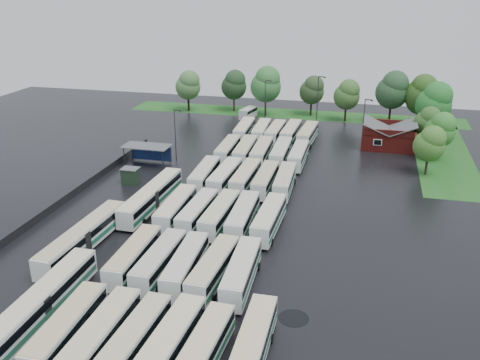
# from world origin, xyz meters

# --- Properties ---
(ground) EXTENTS (160.00, 160.00, 0.00)m
(ground) POSITION_xyz_m (0.00, 0.00, 0.00)
(ground) COLOR black
(ground) RESTS_ON ground
(brick_building) EXTENTS (10.07, 8.60, 5.39)m
(brick_building) POSITION_xyz_m (24.00, 42.77, 1.87)
(brick_building) COLOR maroon
(brick_building) RESTS_ON ground
(wash_shed) EXTENTS (8.20, 4.20, 3.58)m
(wash_shed) POSITION_xyz_m (-17.20, 22.02, 2.99)
(wash_shed) COLOR #2D2D30
(wash_shed) RESTS_ON ground
(utility_hut) EXTENTS (2.70, 2.20, 2.62)m
(utility_hut) POSITION_xyz_m (-16.20, 12.60, 1.32)
(utility_hut) COLOR black
(utility_hut) RESTS_ON ground
(grass_strip_north) EXTENTS (80.00, 10.00, 0.01)m
(grass_strip_north) POSITION_xyz_m (2.00, 64.80, 0.01)
(grass_strip_north) COLOR #1E5A1B
(grass_strip_north) RESTS_ON ground
(grass_strip_east) EXTENTS (10.00, 50.00, 0.01)m
(grass_strip_east) POSITION_xyz_m (34.00, 42.80, 0.01)
(grass_strip_east) COLOR #1E5A1B
(grass_strip_east) RESTS_ON ground
(west_fence) EXTENTS (0.10, 50.00, 1.20)m
(west_fence) POSITION_xyz_m (-22.20, 8.00, 0.60)
(west_fence) COLOR #2D2D30
(west_fence) RESTS_ON ground
(bus_r0c0) EXTENTS (2.84, 11.61, 3.21)m
(bus_r0c0) POSITION_xyz_m (-4.46, -26.00, 1.77)
(bus_r0c0) COLOR silver
(bus_r0c0) RESTS_ON ground
(bus_r0c1) EXTENTS (2.54, 11.70, 3.25)m
(bus_r0c1) POSITION_xyz_m (-1.04, -26.18, 1.79)
(bus_r0c1) COLOR silver
(bus_r0c1) RESTS_ON ground
(bus_r0c2) EXTENTS (2.76, 11.16, 3.08)m
(bus_r0c2) POSITION_xyz_m (1.98, -25.85, 1.70)
(bus_r0c2) COLOR silver
(bus_r0c2) RESTS_ON ground
(bus_r0c3) EXTENTS (2.99, 11.80, 3.26)m
(bus_r0c3) POSITION_xyz_m (5.20, -25.87, 1.79)
(bus_r0c3) COLOR silver
(bus_r0c3) RESTS_ON ground
(bus_r0c4) EXTENTS (2.82, 11.17, 3.08)m
(bus_r0c4) POSITION_xyz_m (8.21, -25.99, 1.70)
(bus_r0c4) COLOR silver
(bus_r0c4) RESTS_ON ground
(bus_r1c0) EXTENTS (2.63, 11.37, 3.15)m
(bus_r1c0) POSITION_xyz_m (-4.27, -12.32, 1.73)
(bus_r1c0) COLOR silver
(bus_r1c0) RESTS_ON ground
(bus_r1c1) EXTENTS (2.50, 11.21, 3.11)m
(bus_r1c1) POSITION_xyz_m (-1.11, -12.50, 1.71)
(bus_r1c1) COLOR silver
(bus_r1c1) RESTS_ON ground
(bus_r1c2) EXTENTS (2.88, 11.29, 3.12)m
(bus_r1c2) POSITION_xyz_m (1.99, -12.62, 1.71)
(bus_r1c2) COLOR silver
(bus_r1c2) RESTS_ON ground
(bus_r1c3) EXTENTS (2.96, 11.46, 3.16)m
(bus_r1c3) POSITION_xyz_m (5.18, -12.71, 1.74)
(bus_r1c3) COLOR silver
(bus_r1c3) RESTS_ON ground
(bus_r1c4) EXTENTS (2.92, 11.58, 3.20)m
(bus_r1c4) POSITION_xyz_m (8.29, -12.67, 1.76)
(bus_r1c4) COLOR silver
(bus_r1c4) RESTS_ON ground
(bus_r2c0) EXTENTS (2.67, 11.50, 3.19)m
(bus_r2c0) POSITION_xyz_m (-4.30, 1.32, 1.75)
(bus_r2c0) COLOR silver
(bus_r2c0) RESTS_ON ground
(bus_r2c1) EXTENTS (2.66, 11.15, 3.09)m
(bus_r2c1) POSITION_xyz_m (-1.13, 1.04, 1.70)
(bus_r2c1) COLOR silver
(bus_r2c1) RESTS_ON ground
(bus_r2c2) EXTENTS (2.70, 11.54, 3.20)m
(bus_r2c2) POSITION_xyz_m (2.01, 0.94, 1.76)
(bus_r2c2) COLOR silver
(bus_r2c2) RESTS_ON ground
(bus_r2c3) EXTENTS (2.82, 11.63, 3.22)m
(bus_r2c3) POSITION_xyz_m (5.11, 0.97, 1.77)
(bus_r2c3) COLOR silver
(bus_r2c3) RESTS_ON ground
(bus_r2c4) EXTENTS (2.66, 11.65, 3.23)m
(bus_r2c4) POSITION_xyz_m (8.59, 1.00, 1.78)
(bus_r2c4) COLOR silver
(bus_r2c4) RESTS_ON ground
(bus_r3c0) EXTENTS (2.92, 11.51, 3.18)m
(bus_r3c0) POSITION_xyz_m (-4.50, 14.80, 1.75)
(bus_r3c0) COLOR silver
(bus_r3c0) RESTS_ON ground
(bus_r3c1) EXTENTS (2.80, 11.69, 3.24)m
(bus_r3c1) POSITION_xyz_m (-1.09, 14.72, 1.78)
(bus_r3c1) COLOR silver
(bus_r3c1) RESTS_ON ground
(bus_r3c2) EXTENTS (2.60, 11.52, 3.20)m
(bus_r3c2) POSITION_xyz_m (2.11, 15.13, 1.76)
(bus_r3c2) COLOR silver
(bus_r3c2) RESTS_ON ground
(bus_r3c3) EXTENTS (2.47, 11.23, 3.12)m
(bus_r3c3) POSITION_xyz_m (5.28, 15.00, 1.72)
(bus_r3c3) COLOR silver
(bus_r3c3) RESTS_ON ground
(bus_r3c4) EXTENTS (2.77, 11.23, 3.10)m
(bus_r3c4) POSITION_xyz_m (8.31, 15.13, 1.71)
(bus_r3c4) COLOR silver
(bus_r3c4) RESTS_ON ground
(bus_r4c0) EXTENTS (2.66, 11.30, 3.13)m
(bus_r4c0) POSITION_xyz_m (-4.37, 28.39, 1.72)
(bus_r4c0) COLOR silver
(bus_r4c0) RESTS_ON ground
(bus_r4c1) EXTENTS (2.87, 11.63, 3.22)m
(bus_r4c1) POSITION_xyz_m (-1.12, 28.46, 1.77)
(bus_r4c1) COLOR silver
(bus_r4c1) RESTS_ON ground
(bus_r4c2) EXTENTS (2.85, 11.62, 3.21)m
(bus_r4c2) POSITION_xyz_m (1.89, 28.46, 1.77)
(bus_r4c2) COLOR silver
(bus_r4c2) RESTS_ON ground
(bus_r4c3) EXTENTS (2.78, 11.77, 3.26)m
(bus_r4c3) POSITION_xyz_m (5.37, 28.58, 1.79)
(bus_r4c3) COLOR silver
(bus_r4c3) RESTS_ON ground
(bus_r4c4) EXTENTS (2.46, 11.19, 3.11)m
(bus_r4c4) POSITION_xyz_m (8.54, 28.15, 1.71)
(bus_r4c4) COLOR silver
(bus_r4c4) RESTS_ON ground
(bus_r5c0) EXTENTS (2.98, 11.73, 3.24)m
(bus_r5c0) POSITION_xyz_m (-4.49, 41.76, 1.78)
(bus_r5c0) COLOR silver
(bus_r5c0) RESTS_ON ground
(bus_r5c1) EXTENTS (2.88, 11.30, 3.12)m
(bus_r5c1) POSITION_xyz_m (-1.01, 42.16, 1.71)
(bus_r5c1) COLOR silver
(bus_r5c1) RESTS_ON ground
(bus_r5c2) EXTENTS (2.55, 11.24, 3.12)m
(bus_r5c2) POSITION_xyz_m (1.92, 41.85, 1.71)
(bus_r5c2) COLOR silver
(bus_r5c2) RESTS_ON ground
(bus_r5c3) EXTENTS (2.76, 11.58, 3.21)m
(bus_r5c3) POSITION_xyz_m (5.01, 42.30, 1.76)
(bus_r5c3) COLOR silver
(bus_r5c3) RESTS_ON ground
(bus_r5c4) EXTENTS (3.00, 11.67, 3.22)m
(bus_r5c4) POSITION_xyz_m (8.45, 41.68, 1.77)
(bus_r5c4) COLOR silver
(bus_r5c4) RESTS_ON ground
(artic_bus_west_a) EXTENTS (2.60, 17.28, 3.20)m
(artic_bus_west_a) POSITION_xyz_m (-9.00, -22.86, 1.78)
(artic_bus_west_a) COLOR silver
(artic_bus_west_a) RESTS_ON ground
(artic_bus_west_b) EXTENTS (2.84, 17.39, 3.22)m
(artic_bus_west_b) POSITION_xyz_m (-9.11, 4.40, 1.78)
(artic_bus_west_b) COLOR silver
(artic_bus_west_b) RESTS_ON ground
(artic_bus_west_c) EXTENTS (3.03, 17.17, 3.17)m
(artic_bus_west_c) POSITION_xyz_m (-12.13, -9.47, 1.76)
(artic_bus_west_c) COLOR silver
(artic_bus_west_c) RESTS_ON ground
(minibus) EXTENTS (3.29, 6.06, 2.51)m
(minibus) POSITION_xyz_m (-7.45, 57.93, 1.39)
(minibus) COLOR silver
(minibus) RESTS_ON ground
(tree_north_0) EXTENTS (6.10, 6.10, 10.11)m
(tree_north_0) POSITION_xyz_m (-23.25, 61.67, 6.50)
(tree_north_0) COLOR black
(tree_north_0) RESTS_ON ground
(tree_north_1) EXTENTS (6.15, 6.15, 10.19)m
(tree_north_1) POSITION_xyz_m (-12.48, 64.51, 6.56)
(tree_north_1) COLOR #361D12
(tree_north_1) RESTS_ON ground
(tree_north_2) EXTENTS (7.19, 7.19, 11.91)m
(tree_north_2) POSITION_xyz_m (-3.91, 61.32, 7.67)
(tree_north_2) COLOR black
(tree_north_2) RESTS_ON ground
(tree_north_3) EXTENTS (5.80, 5.80, 9.60)m
(tree_north_3) POSITION_xyz_m (6.53, 64.56, 6.17)
(tree_north_3) COLOR black
(tree_north_3) RESTS_ON ground
(tree_north_4) EXTENTS (5.88, 5.88, 9.74)m
(tree_north_4) POSITION_xyz_m (14.84, 60.81, 6.26)
(tree_north_4) COLOR black
(tree_north_4) RESTS_ON ground
(tree_north_5) EXTENTS (7.25, 7.25, 12.00)m
(tree_north_5) POSITION_xyz_m (24.65, 61.28, 7.72)
(tree_north_5) COLOR black
(tree_north_5) RESTS_ON ground
(tree_north_6) EXTENTS (5.60, 5.60, 9.28)m
(tree_north_6) POSITION_xyz_m (30.58, 60.97, 5.96)
(tree_north_6) COLOR black
(tree_north_6) RESTS_ON ground
(tree_east_0) EXTENTS (5.18, 5.18, 8.58)m
(tree_east_0) POSITION_xyz_m (30.18, 28.22, 5.52)
(tree_east_0) COLOR #302518
(tree_east_0) RESTS_ON ground
(tree_east_1) EXTENTS (5.46, 5.46, 9.05)m
(tree_east_1) POSITION_xyz_m (32.53, 36.47, 5.82)
(tree_east_1) COLOR black
(tree_east_1) RESTS_ON ground
(tree_east_2) EXTENTS (5.03, 5.03, 8.32)m
(tree_east_2) POSITION_xyz_m (30.98, 43.76, 5.35)
(tree_east_2) COLOR black
(tree_east_2) RESTS_ON ground
(tree_east_3) EXTENTS (7.15, 7.15, 11.84)m
(tree_east_3) POSITION_xyz_m (32.58, 50.84, 7.61)
(tree_east_3) COLOR black
(tree_east_3) RESTS_ON ground
(tree_east_4) EXTENTS (7.03, 7.03, 11.64)m
(tree_east_4) POSITION_xyz_m (30.68, 60.44, 7.49)
(tree_east_4) COLOR #35271D
(tree_east_4) RESTS_ON ground
(lamp_post_ne) EXTENTS (1.54, 0.30, 10.02)m
(lamp_post_ne) POSITION_xyz_m (19.22, 39.02, 5.82)
(lamp_post_ne) COLOR #2D2D30
(lamp_post_ne) RESTS_ON ground
(lamp_post_nw) EXTENTS (1.44, 0.28, 9.37)m
(lamp_post_nw) POSITION_xyz_m (-13.04, 25.24, 5.44)
(lamp_post_nw) COLOR #2D2D30
(lamp_post_nw) RESTS_ON ground
(lamp_post_back_w) EXTENTS (1.55, 0.30, 10.09)m
(lamp_post_back_w) POSITION_xyz_m (-2.42, 53.37, 5.86)
(lamp_post_back_w) COLOR #2D2D30
(lamp_post_back_w) RESTS_ON ground
(lamp_post_back_e) EXTENTS (1.68, 0.33, 10.93)m
(lamp_post_back_e) POSITION_xyz_m (8.80, 56.00, 6.35)
(lamp_post_back_e) COLOR #2D2D30
(lamp_post_back_e) RESTS_ON ground
(puddle_0) EXTENTS (3.68, 3.68, 0.01)m
(puddle_0) POSITION_xyz_m (-1.80, -17.12, 0.00)
(puddle_0) COLOR black
(puddle_0) RESTS_ON ground
(puddle_1) EXTENTS (4.49, 4.49, 0.01)m
(puddle_1) POSITION_xyz_m (5.47, -20.26, 0.00)
(puddle_1) COLOR black
(puddle_1) RESTS_ON ground
(puddle_2) EXTENTS (8.24, 8.24, 0.01)m
(puddle_2) POSITION_xyz_m (-7.82, 2.07, 0.00)
(puddle_2) COLOR black
(puddle_2) RESTS_ON ground
(puddle_3) EXTENTS (3.03, 3.03, 0.01)m
(puddle_3) POSITION_xyz_m (3.41, -0.51, 0.00)
(puddle_3) COLOR black
(puddle_3) RESTS_ON ground
(puddle_4) EXTENTS (3.04, 3.04, 0.01)m
(puddle_4) POSITION_xyz_m (14.61, -17.06, 0.00)
(puddle_4) COLOR black
(puddle_4) RESTS_ON ground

